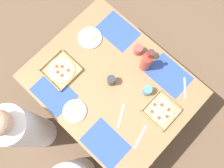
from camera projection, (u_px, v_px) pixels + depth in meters
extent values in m
plane|color=brown|center=(112.00, 101.00, 2.90)|extent=(6.00, 6.00, 0.00)
cylinder|color=#3F3328|center=(190.00, 101.00, 2.52)|extent=(0.07, 0.07, 0.74)
cylinder|color=#3F3328|center=(102.00, 24.00, 2.74)|extent=(0.07, 0.07, 0.74)
cylinder|color=#3F3328|center=(35.00, 87.00, 2.56)|extent=(0.07, 0.07, 0.74)
cube|color=#936D47|center=(112.00, 84.00, 2.17)|extent=(1.39, 1.11, 0.03)
cube|color=#2D4C9E|center=(169.00, 75.00, 2.18)|extent=(0.36, 0.26, 0.00)
cube|color=#2D4C9E|center=(118.00, 31.00, 2.29)|extent=(0.36, 0.26, 0.00)
cube|color=#2D4C9E|center=(105.00, 144.00, 2.03)|extent=(0.36, 0.26, 0.00)
cube|color=#2D4C9E|center=(54.00, 93.00, 2.14)|extent=(0.36, 0.26, 0.00)
cube|color=tan|center=(61.00, 71.00, 2.19)|extent=(0.28, 0.28, 0.01)
cube|color=tan|center=(72.00, 80.00, 2.14)|extent=(0.01, 0.28, 0.03)
cube|color=tan|center=(50.00, 60.00, 2.19)|extent=(0.01, 0.28, 0.03)
cube|color=tan|center=(72.00, 59.00, 2.19)|extent=(0.28, 0.01, 0.03)
cube|color=tan|center=(49.00, 81.00, 2.14)|extent=(0.28, 0.01, 0.03)
cylinder|color=#E0B76B|center=(61.00, 70.00, 2.18)|extent=(0.25, 0.25, 0.01)
cylinder|color=#EFD67F|center=(61.00, 70.00, 2.17)|extent=(0.22, 0.22, 0.00)
cylinder|color=red|center=(57.00, 66.00, 2.17)|extent=(0.03, 0.03, 0.00)
cylinder|color=red|center=(58.00, 72.00, 2.16)|extent=(0.03, 0.03, 0.00)
cylinder|color=red|center=(62.00, 75.00, 2.15)|extent=(0.03, 0.03, 0.00)
cylinder|color=red|center=(68.00, 70.00, 2.16)|extent=(0.03, 0.03, 0.00)
cylinder|color=red|center=(62.00, 66.00, 2.17)|extent=(0.03, 0.03, 0.00)
cube|color=tan|center=(161.00, 111.00, 2.09)|extent=(0.25, 0.25, 0.01)
cube|color=tan|center=(172.00, 120.00, 2.05)|extent=(0.01, 0.25, 0.03)
cube|color=tan|center=(150.00, 101.00, 2.10)|extent=(0.01, 0.25, 0.03)
cube|color=tan|center=(171.00, 100.00, 2.10)|extent=(0.25, 0.01, 0.03)
cube|color=tan|center=(152.00, 121.00, 2.05)|extent=(0.25, 0.01, 0.03)
cylinder|color=#E0B76B|center=(161.00, 111.00, 2.08)|extent=(0.22, 0.22, 0.01)
cylinder|color=#EFD67F|center=(161.00, 110.00, 2.08)|extent=(0.20, 0.20, 0.00)
cylinder|color=red|center=(155.00, 105.00, 2.09)|extent=(0.03, 0.03, 0.00)
cylinder|color=red|center=(152.00, 112.00, 2.07)|extent=(0.03, 0.03, 0.00)
cylinder|color=red|center=(159.00, 118.00, 2.06)|extent=(0.03, 0.03, 0.00)
cylinder|color=red|center=(167.00, 117.00, 2.06)|extent=(0.03, 0.03, 0.00)
cylinder|color=red|center=(169.00, 110.00, 2.08)|extent=(0.03, 0.03, 0.00)
cylinder|color=red|center=(162.00, 105.00, 2.09)|extent=(0.03, 0.03, 0.00)
cylinder|color=white|center=(75.00, 111.00, 2.09)|extent=(0.19, 0.19, 0.01)
cylinder|color=white|center=(75.00, 111.00, 2.08)|extent=(0.20, 0.20, 0.01)
cylinder|color=#E0B76B|center=(74.00, 108.00, 2.08)|extent=(0.08, 0.08, 0.01)
cylinder|color=#EFD67F|center=(74.00, 108.00, 2.08)|extent=(0.07, 0.07, 0.00)
cylinder|color=white|center=(90.00, 38.00, 2.26)|extent=(0.21, 0.21, 0.01)
cylinder|color=white|center=(90.00, 38.00, 2.26)|extent=(0.22, 0.22, 0.01)
cylinder|color=#E0B76B|center=(92.00, 36.00, 2.25)|extent=(0.09, 0.09, 0.01)
cylinder|color=#EFD67F|center=(92.00, 36.00, 2.25)|extent=(0.07, 0.07, 0.00)
cylinder|color=#B2382D|center=(146.00, 62.00, 2.09)|extent=(0.09, 0.09, 0.22)
cone|color=#B2382D|center=(148.00, 57.00, 1.97)|extent=(0.09, 0.09, 0.04)
cylinder|color=#B2382D|center=(149.00, 55.00, 1.92)|extent=(0.03, 0.03, 0.06)
cylinder|color=red|center=(150.00, 53.00, 1.89)|extent=(0.03, 0.03, 0.01)
cylinder|color=teal|center=(147.00, 91.00, 2.09)|extent=(0.07, 0.07, 0.11)
cylinder|color=#333338|center=(150.00, 55.00, 2.18)|extent=(0.07, 0.07, 0.09)
cylinder|color=#333338|center=(111.00, 80.00, 2.11)|extent=(0.07, 0.07, 0.11)
cylinder|color=#BF4742|center=(138.00, 50.00, 2.19)|extent=(0.08, 0.08, 0.10)
cube|color=#B7B7BC|center=(121.00, 116.00, 2.08)|extent=(0.12, 0.19, 0.00)
cube|color=#B7B7BC|center=(140.00, 137.00, 2.04)|extent=(0.07, 0.21, 0.00)
cube|color=#B7B7BC|center=(185.00, 88.00, 2.15)|extent=(0.14, 0.15, 0.00)
cylinder|color=white|center=(28.00, 130.00, 2.30)|extent=(0.32, 0.32, 1.03)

